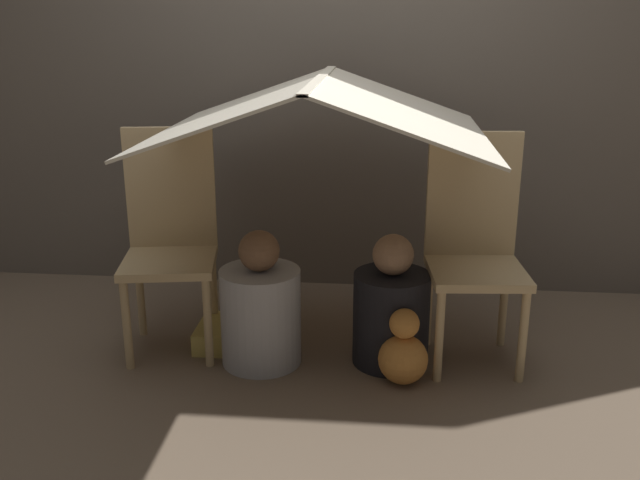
{
  "coord_description": "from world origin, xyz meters",
  "views": [
    {
      "loc": [
        0.27,
        -2.8,
        1.47
      ],
      "look_at": [
        0.0,
        0.07,
        0.54
      ],
      "focal_mm": 40.0,
      "sensor_mm": 36.0,
      "label": 1
    }
  ],
  "objects_px": {
    "chair_right": "(474,243)",
    "person_front": "(261,310)",
    "person_second": "(391,312)",
    "chair_left": "(170,235)"
  },
  "relations": [
    {
      "from": "chair_right",
      "to": "person_front",
      "type": "distance_m",
      "value": 0.96
    },
    {
      "from": "chair_left",
      "to": "chair_right",
      "type": "height_order",
      "value": "same"
    },
    {
      "from": "chair_right",
      "to": "person_front",
      "type": "height_order",
      "value": "chair_right"
    },
    {
      "from": "person_second",
      "to": "chair_right",
      "type": "bearing_deg",
      "value": 17.73
    },
    {
      "from": "person_front",
      "to": "chair_right",
      "type": "bearing_deg",
      "value": 10.12
    },
    {
      "from": "chair_left",
      "to": "chair_right",
      "type": "relative_size",
      "value": 1.0
    },
    {
      "from": "chair_right",
      "to": "person_second",
      "type": "distance_m",
      "value": 0.46
    },
    {
      "from": "person_front",
      "to": "person_second",
      "type": "relative_size",
      "value": 1.03
    },
    {
      "from": "chair_left",
      "to": "person_second",
      "type": "bearing_deg",
      "value": -15.68
    },
    {
      "from": "chair_left",
      "to": "person_second",
      "type": "xyz_separation_m",
      "value": [
        0.99,
        -0.11,
        -0.29
      ]
    }
  ]
}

